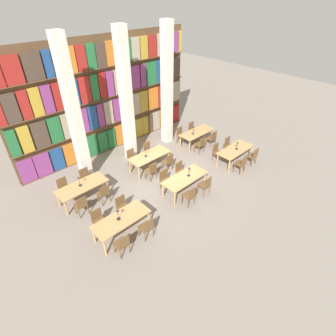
% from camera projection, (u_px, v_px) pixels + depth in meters
% --- Properties ---
extents(ground_plane, '(40.00, 40.00, 0.00)m').
position_uv_depth(ground_plane, '(166.00, 179.00, 11.82)').
color(ground_plane, gray).
extents(bookshelf_bank, '(9.83, 0.35, 5.50)m').
position_uv_depth(bookshelf_bank, '(109.00, 99.00, 12.73)').
color(bookshelf_bank, brown).
rests_on(bookshelf_bank, ground_plane).
extents(pillar_left, '(0.45, 0.45, 6.00)m').
position_uv_depth(pillar_left, '(74.00, 116.00, 10.24)').
color(pillar_left, silver).
rests_on(pillar_left, ground_plane).
extents(pillar_center, '(0.45, 0.45, 6.00)m').
position_uv_depth(pillar_center, '(126.00, 100.00, 11.64)').
color(pillar_center, silver).
rests_on(pillar_center, ground_plane).
extents(pillar_right, '(0.45, 0.45, 6.00)m').
position_uv_depth(pillar_right, '(167.00, 87.00, 13.05)').
color(pillar_right, silver).
rests_on(pillar_right, ground_plane).
extents(reading_table_0, '(1.98, 0.83, 0.75)m').
position_uv_depth(reading_table_0, '(121.00, 220.00, 8.85)').
color(reading_table_0, tan).
rests_on(reading_table_0, ground_plane).
extents(chair_0, '(0.42, 0.40, 0.89)m').
position_uv_depth(chair_0, '(122.00, 244.00, 8.26)').
color(chair_0, brown).
rests_on(chair_0, ground_plane).
extents(chair_1, '(0.42, 0.40, 0.89)m').
position_uv_depth(chair_1, '(99.00, 220.00, 9.10)').
color(chair_1, brown).
rests_on(chair_1, ground_plane).
extents(chair_2, '(0.42, 0.40, 0.89)m').
position_uv_depth(chair_2, '(147.00, 227.00, 8.83)').
color(chair_2, brown).
rests_on(chair_2, ground_plane).
extents(chair_3, '(0.42, 0.40, 0.89)m').
position_uv_depth(chair_3, '(123.00, 206.00, 9.66)').
color(chair_3, brown).
rests_on(chair_3, ground_plane).
extents(desk_lamp_0, '(0.14, 0.14, 0.43)m').
position_uv_depth(desk_lamp_0, '(118.00, 213.00, 8.62)').
color(desk_lamp_0, '#232328').
rests_on(desk_lamp_0, reading_table_0).
extents(reading_table_1, '(1.98, 0.83, 0.75)m').
position_uv_depth(reading_table_1, '(185.00, 179.00, 10.74)').
color(reading_table_1, tan).
rests_on(reading_table_1, ground_plane).
extents(chair_4, '(0.42, 0.40, 0.89)m').
position_uv_depth(chair_4, '(190.00, 195.00, 10.16)').
color(chair_4, brown).
rests_on(chair_4, ground_plane).
extents(chair_5, '(0.42, 0.40, 0.89)m').
position_uv_depth(chair_5, '(165.00, 179.00, 11.00)').
color(chair_5, brown).
rests_on(chair_5, ground_plane).
extents(chair_6, '(0.42, 0.40, 0.89)m').
position_uv_depth(chair_6, '(205.00, 185.00, 10.69)').
color(chair_6, brown).
rests_on(chair_6, ground_plane).
extents(chair_7, '(0.42, 0.40, 0.89)m').
position_uv_depth(chair_7, '(181.00, 170.00, 11.53)').
color(chair_7, brown).
rests_on(chair_7, ground_plane).
extents(desk_lamp_1, '(0.14, 0.14, 0.44)m').
position_uv_depth(desk_lamp_1, '(189.00, 170.00, 10.61)').
color(desk_lamp_1, '#232328').
rests_on(desk_lamp_1, reading_table_1).
extents(reading_table_2, '(1.98, 0.83, 0.75)m').
position_uv_depth(reading_table_2, '(235.00, 151.00, 12.57)').
color(reading_table_2, tan).
rests_on(reading_table_2, ground_plane).
extents(chair_8, '(0.42, 0.40, 0.89)m').
position_uv_depth(chair_8, '(241.00, 163.00, 11.98)').
color(chair_8, brown).
rests_on(chair_8, ground_plane).
extents(chair_9, '(0.42, 0.40, 0.89)m').
position_uv_depth(chair_9, '(217.00, 152.00, 12.81)').
color(chair_9, brown).
rests_on(chair_9, ground_plane).
extents(chair_10, '(0.42, 0.40, 0.89)m').
position_uv_depth(chair_10, '(253.00, 156.00, 12.52)').
color(chair_10, brown).
rests_on(chair_10, ground_plane).
extents(chair_11, '(0.42, 0.40, 0.89)m').
position_uv_depth(chair_11, '(229.00, 145.00, 13.36)').
color(chair_11, brown).
rests_on(chair_11, ground_plane).
extents(desk_lamp_2, '(0.14, 0.14, 0.40)m').
position_uv_depth(desk_lamp_2, '(237.00, 144.00, 12.37)').
color(desk_lamp_2, '#232328').
rests_on(desk_lamp_2, reading_table_2).
extents(reading_table_3, '(1.98, 0.83, 0.75)m').
position_uv_depth(reading_table_3, '(82.00, 187.00, 10.30)').
color(reading_table_3, tan).
rests_on(reading_table_3, ground_plane).
extents(chair_12, '(0.42, 0.40, 0.89)m').
position_uv_depth(chair_12, '(81.00, 205.00, 9.72)').
color(chair_12, brown).
rests_on(chair_12, ground_plane).
extents(chair_13, '(0.42, 0.40, 0.89)m').
position_uv_depth(chair_13, '(64.00, 188.00, 10.56)').
color(chair_13, brown).
rests_on(chair_13, ground_plane).
extents(chair_14, '(0.42, 0.40, 0.89)m').
position_uv_depth(chair_14, '(104.00, 193.00, 10.27)').
color(chair_14, brown).
rests_on(chair_14, ground_plane).
extents(chair_15, '(0.42, 0.40, 0.89)m').
position_uv_depth(chair_15, '(86.00, 177.00, 11.11)').
color(chair_15, brown).
rests_on(chair_15, ground_plane).
extents(desk_lamp_3, '(0.14, 0.14, 0.43)m').
position_uv_depth(desk_lamp_3, '(79.00, 180.00, 10.08)').
color(desk_lamp_3, '#232328').
rests_on(desk_lamp_3, reading_table_3).
extents(reading_table_4, '(1.98, 0.83, 0.75)m').
position_uv_depth(reading_table_4, '(149.00, 157.00, 12.13)').
color(reading_table_4, tan).
rests_on(reading_table_4, ground_plane).
extents(chair_16, '(0.42, 0.40, 0.89)m').
position_uv_depth(chair_16, '(151.00, 170.00, 11.54)').
color(chair_16, brown).
rests_on(chair_16, ground_plane).
extents(chair_17, '(0.42, 0.40, 0.89)m').
position_uv_depth(chair_17, '(132.00, 158.00, 12.38)').
color(chair_17, brown).
rests_on(chair_17, ground_plane).
extents(chair_18, '(0.42, 0.40, 0.89)m').
position_uv_depth(chair_18, '(168.00, 162.00, 12.11)').
color(chair_18, brown).
rests_on(chair_18, ground_plane).
extents(chair_19, '(0.42, 0.40, 0.89)m').
position_uv_depth(chair_19, '(149.00, 150.00, 12.94)').
color(chair_19, brown).
rests_on(chair_19, ground_plane).
extents(desk_lamp_4, '(0.14, 0.14, 0.47)m').
position_uv_depth(desk_lamp_4, '(146.00, 150.00, 11.82)').
color(desk_lamp_4, '#232328').
rests_on(desk_lamp_4, reading_table_4).
extents(reading_table_5, '(1.98, 0.83, 0.75)m').
position_uv_depth(reading_table_5, '(197.00, 133.00, 14.04)').
color(reading_table_5, tan).
rests_on(reading_table_5, ground_plane).
extents(chair_20, '(0.42, 0.40, 0.89)m').
position_uv_depth(chair_20, '(200.00, 144.00, 13.44)').
color(chair_20, brown).
rests_on(chair_20, ground_plane).
extents(chair_21, '(0.42, 0.40, 0.89)m').
position_uv_depth(chair_21, '(181.00, 135.00, 14.27)').
color(chair_21, brown).
rests_on(chair_21, ground_plane).
extents(chair_22, '(0.42, 0.40, 0.89)m').
position_uv_depth(chair_22, '(212.00, 138.00, 13.97)').
color(chair_22, brown).
rests_on(chair_22, ground_plane).
extents(chair_23, '(0.42, 0.40, 0.89)m').
position_uv_depth(chair_23, '(193.00, 129.00, 14.81)').
color(chair_23, brown).
rests_on(chair_23, ground_plane).
extents(desk_lamp_5, '(0.14, 0.14, 0.45)m').
position_uv_depth(desk_lamp_5, '(193.00, 129.00, 13.62)').
color(desk_lamp_5, '#232328').
rests_on(desk_lamp_5, reading_table_5).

